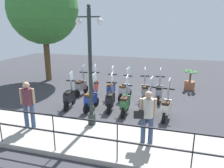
{
  "coord_description": "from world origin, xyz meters",
  "views": [
    {
      "loc": [
        -8.89,
        -2.09,
        3.57
      ],
      "look_at": [
        0.2,
        0.5,
        0.9
      ],
      "focal_mm": 35.0,
      "sensor_mm": 36.0,
      "label": 1
    }
  ],
  "objects_px": {
    "pedestrian_distant": "(28,101)",
    "scooter_far_3": "(111,89)",
    "scooter_near_0": "(166,107)",
    "scooter_far_4": "(94,86)",
    "scooter_far_2": "(125,90)",
    "lamp_post_near": "(91,76)",
    "scooter_near_2": "(125,103)",
    "scooter_far_5": "(81,86)",
    "pedestrian_with_bag": "(147,113)",
    "tree_large": "(43,9)",
    "scooter_far_1": "(145,91)",
    "scooter_near_3": "(110,99)",
    "scooter_near_4": "(91,99)",
    "scooter_near_1": "(148,104)",
    "scooter_far_0": "(159,91)",
    "potted_palm": "(190,81)",
    "scooter_near_5": "(70,97)"
  },
  "relations": [
    {
      "from": "pedestrian_distant",
      "to": "scooter_far_3",
      "type": "height_order",
      "value": "pedestrian_distant"
    },
    {
      "from": "scooter_near_5",
      "to": "scooter_far_2",
      "type": "height_order",
      "value": "same"
    },
    {
      "from": "potted_palm",
      "to": "scooter_near_5",
      "type": "xyz_separation_m",
      "value": [
        -4.26,
        5.15,
        0.04
      ]
    },
    {
      "from": "scooter_far_1",
      "to": "scooter_far_4",
      "type": "xyz_separation_m",
      "value": [
        0.07,
        2.55,
        0.0
      ]
    },
    {
      "from": "scooter_near_0",
      "to": "scooter_far_5",
      "type": "height_order",
      "value": "same"
    },
    {
      "from": "scooter_near_0",
      "to": "scooter_near_1",
      "type": "xyz_separation_m",
      "value": [
        0.09,
        0.71,
        0.0
      ]
    },
    {
      "from": "pedestrian_distant",
      "to": "potted_palm",
      "type": "relative_size",
      "value": 1.5
    },
    {
      "from": "potted_palm",
      "to": "scooter_far_2",
      "type": "bearing_deg",
      "value": 130.72
    },
    {
      "from": "scooter_near_2",
      "to": "scooter_far_2",
      "type": "bearing_deg",
      "value": 13.37
    },
    {
      "from": "pedestrian_with_bag",
      "to": "scooter_far_3",
      "type": "height_order",
      "value": "pedestrian_with_bag"
    },
    {
      "from": "scooter_near_3",
      "to": "scooter_far_1",
      "type": "bearing_deg",
      "value": -43.11
    },
    {
      "from": "tree_large",
      "to": "scooter_far_2",
      "type": "relative_size",
      "value": 4.17
    },
    {
      "from": "scooter_far_4",
      "to": "scooter_far_1",
      "type": "bearing_deg",
      "value": -100.02
    },
    {
      "from": "scooter_near_0",
      "to": "scooter_far_5",
      "type": "distance_m",
      "value": 4.61
    },
    {
      "from": "scooter_far_5",
      "to": "scooter_near_0",
      "type": "bearing_deg",
      "value": -104.87
    },
    {
      "from": "scooter_far_5",
      "to": "pedestrian_with_bag",
      "type": "bearing_deg",
      "value": -128.61
    },
    {
      "from": "pedestrian_with_bag",
      "to": "scooter_far_5",
      "type": "height_order",
      "value": "pedestrian_with_bag"
    },
    {
      "from": "scooter_near_4",
      "to": "scooter_far_1",
      "type": "xyz_separation_m",
      "value": [
        1.75,
        -2.01,
        0.0
      ]
    },
    {
      "from": "scooter_far_1",
      "to": "scooter_far_3",
      "type": "distance_m",
      "value": 1.61
    },
    {
      "from": "lamp_post_near",
      "to": "scooter_far_1",
      "type": "distance_m",
      "value": 3.86
    },
    {
      "from": "scooter_far_1",
      "to": "scooter_far_3",
      "type": "height_order",
      "value": "same"
    },
    {
      "from": "pedestrian_distant",
      "to": "scooter_far_5",
      "type": "relative_size",
      "value": 1.03
    },
    {
      "from": "tree_large",
      "to": "scooter_near_0",
      "type": "height_order",
      "value": "tree_large"
    },
    {
      "from": "pedestrian_with_bag",
      "to": "scooter_near_0",
      "type": "relative_size",
      "value": 1.03
    },
    {
      "from": "scooter_near_2",
      "to": "scooter_far_4",
      "type": "distance_m",
      "value": 2.74
    },
    {
      "from": "lamp_post_near",
      "to": "pedestrian_with_bag",
      "type": "xyz_separation_m",
      "value": [
        -0.69,
        -1.97,
        -0.81
      ]
    },
    {
      "from": "pedestrian_with_bag",
      "to": "scooter_near_1",
      "type": "xyz_separation_m",
      "value": [
        2.27,
        0.22,
        -0.6
      ]
    },
    {
      "from": "scooter_near_1",
      "to": "scooter_near_2",
      "type": "distance_m",
      "value": 0.9
    },
    {
      "from": "scooter_near_1",
      "to": "scooter_far_3",
      "type": "bearing_deg",
      "value": 63.93
    },
    {
      "from": "scooter_near_5",
      "to": "scooter_near_2",
      "type": "bearing_deg",
      "value": -95.25
    },
    {
      "from": "pedestrian_with_bag",
      "to": "potted_palm",
      "type": "height_order",
      "value": "pedestrian_with_bag"
    },
    {
      "from": "lamp_post_near",
      "to": "pedestrian_distant",
      "type": "bearing_deg",
      "value": 112.28
    },
    {
      "from": "scooter_far_2",
      "to": "pedestrian_distant",
      "type": "bearing_deg",
      "value": 165.08
    },
    {
      "from": "scooter_far_5",
      "to": "scooter_near_2",
      "type": "bearing_deg",
      "value": -115.26
    },
    {
      "from": "scooter_far_5",
      "to": "pedestrian_distant",
      "type": "bearing_deg",
      "value": -173.87
    },
    {
      "from": "scooter_near_1",
      "to": "scooter_far_0",
      "type": "height_order",
      "value": "same"
    },
    {
      "from": "scooter_near_5",
      "to": "scooter_near_1",
      "type": "bearing_deg",
      "value": -94.41
    },
    {
      "from": "scooter_far_0",
      "to": "scooter_far_5",
      "type": "xyz_separation_m",
      "value": [
        -0.13,
        3.85,
        0.0
      ]
    },
    {
      "from": "scooter_near_1",
      "to": "scooter_near_3",
      "type": "relative_size",
      "value": 1.0
    },
    {
      "from": "pedestrian_with_bag",
      "to": "tree_large",
      "type": "bearing_deg",
      "value": 36.65
    },
    {
      "from": "scooter_far_3",
      "to": "scooter_far_4",
      "type": "relative_size",
      "value": 1.0
    },
    {
      "from": "scooter_near_0",
      "to": "scooter_far_4",
      "type": "height_order",
      "value": "same"
    },
    {
      "from": "scooter_near_0",
      "to": "scooter_far_2",
      "type": "distance_m",
      "value": 2.6
    },
    {
      "from": "lamp_post_near",
      "to": "scooter_far_4",
      "type": "xyz_separation_m",
      "value": [
        3.39,
        1.17,
        -1.41
      ]
    },
    {
      "from": "scooter_near_3",
      "to": "scooter_near_4",
      "type": "distance_m",
      "value": 0.81
    },
    {
      "from": "scooter_near_5",
      "to": "scooter_far_5",
      "type": "bearing_deg",
      "value": 1.86
    },
    {
      "from": "scooter_near_0",
      "to": "scooter_far_4",
      "type": "distance_m",
      "value": 4.09
    },
    {
      "from": "scooter_near_0",
      "to": "pedestrian_with_bag",
      "type": "bearing_deg",
      "value": 175.32
    },
    {
      "from": "scooter_near_3",
      "to": "scooter_near_5",
      "type": "distance_m",
      "value": 1.79
    },
    {
      "from": "scooter_far_2",
      "to": "lamp_post_near",
      "type": "bearing_deg",
      "value": -172.25
    }
  ]
}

